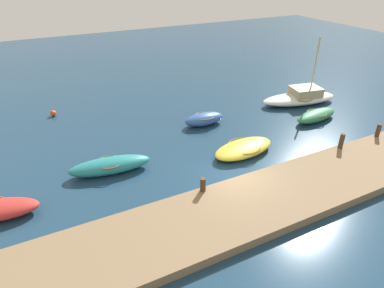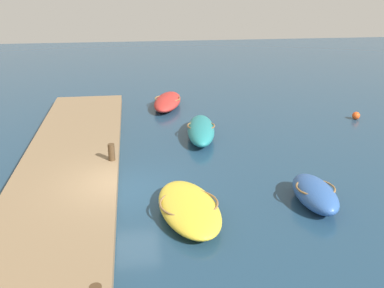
{
  "view_description": "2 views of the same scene",
  "coord_description": "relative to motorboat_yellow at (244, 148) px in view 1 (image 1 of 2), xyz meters",
  "views": [
    {
      "loc": [
        -8.37,
        -11.8,
        10.35
      ],
      "look_at": [
        -1.12,
        2.61,
        1.22
      ],
      "focal_mm": 31.24,
      "sensor_mm": 36.0,
      "label": 1
    },
    {
      "loc": [
        15.06,
        0.5,
        7.51
      ],
      "look_at": [
        -1.23,
        2.73,
        1.32
      ],
      "focal_mm": 41.47,
      "sensor_mm": 36.0,
      "label": 2
    }
  ],
  "objects": [
    {
      "name": "mooring_post_west",
      "position": [
        -4.2,
        -2.66,
        0.47
      ],
      "size": [
        0.27,
        0.27,
        0.71
      ],
      "primitive_type": "cylinder",
      "color": "#47331E",
      "rests_on": "dock_platform"
    },
    {
      "name": "rowboat_green",
      "position": [
        7.27,
        1.5,
        0.04
      ],
      "size": [
        3.87,
        1.77,
        0.74
      ],
      "rotation": [
        0.0,
        0.0,
        0.13
      ],
      "color": "#2D7A4C",
      "rests_on": "ground_plane"
    },
    {
      "name": "rowboat_teal",
      "position": [
        -7.63,
        1.6,
        0.09
      ],
      "size": [
        4.5,
        1.9,
        0.83
      ],
      "rotation": [
        0.0,
        0.0,
        -0.14
      ],
      "color": "teal",
      "rests_on": "ground_plane"
    },
    {
      "name": "dock_platform",
      "position": [
        -2.1,
        -4.41,
        -0.11
      ],
      "size": [
        25.91,
        4.0,
        0.45
      ],
      "primitive_type": "cube",
      "color": "#846B4C",
      "rests_on": "ground_plane"
    },
    {
      "name": "mooring_post_mid_east",
      "position": [
        8.22,
        -2.66,
        0.53
      ],
      "size": [
        0.27,
        0.27,
        0.83
      ],
      "primitive_type": "cylinder",
      "color": "#47331E",
      "rests_on": "dock_platform"
    },
    {
      "name": "sailboat_white",
      "position": [
        8.45,
        4.45,
        0.19
      ],
      "size": [
        6.49,
        3.26,
        5.18
      ],
      "rotation": [
        0.0,
        0.0,
        -0.19
      ],
      "color": "white",
      "rests_on": "ground_plane"
    },
    {
      "name": "marker_buoy",
      "position": [
        -9.51,
        10.75,
        -0.12
      ],
      "size": [
        0.43,
        0.43,
        0.43
      ],
      "primitive_type": "sphere",
      "color": "#E54C19",
      "rests_on": "ground_plane"
    },
    {
      "name": "ground_plane",
      "position": [
        -2.1,
        -2.17,
        -0.33
      ],
      "size": [
        84.0,
        84.0,
        0.0
      ],
      "primitive_type": "plane",
      "color": "navy"
    },
    {
      "name": "mooring_post_mid_west",
      "position": [
        5.02,
        -2.66,
        0.57
      ],
      "size": [
        0.27,
        0.27,
        0.9
      ],
      "primitive_type": "cylinder",
      "color": "#47331E",
      "rests_on": "dock_platform"
    },
    {
      "name": "motorboat_yellow",
      "position": [
        0.0,
        0.0,
        0.0
      ],
      "size": [
        4.24,
        2.38,
        0.65
      ],
      "rotation": [
        0.0,
        0.0,
        0.12
      ],
      "color": "gold",
      "rests_on": "ground_plane"
    },
    {
      "name": "dinghy_blue",
      "position": [
        -0.25,
        4.49,
        0.09
      ],
      "size": [
        2.88,
        1.39,
        0.83
      ],
      "rotation": [
        0.0,
        0.0,
        -0.01
      ],
      "color": "#2D569E",
      "rests_on": "ground_plane"
    }
  ]
}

